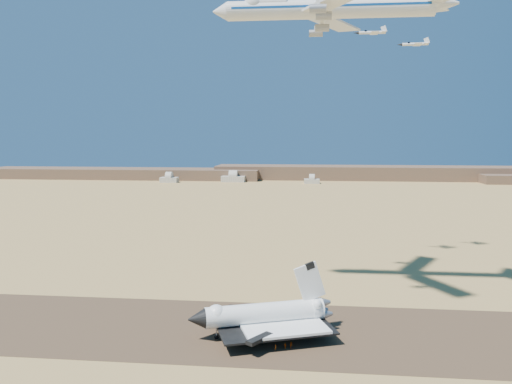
# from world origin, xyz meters

# --- Properties ---
(ground) EXTENTS (1200.00, 1200.00, 0.00)m
(ground) POSITION_xyz_m (0.00, 0.00, 0.00)
(ground) COLOR #A48549
(ground) RESTS_ON ground
(runway) EXTENTS (600.00, 50.00, 0.06)m
(runway) POSITION_xyz_m (0.00, 0.00, 0.03)
(runway) COLOR brown
(runway) RESTS_ON ground
(ridgeline) EXTENTS (960.00, 90.00, 18.00)m
(ridgeline) POSITION_xyz_m (65.32, 527.31, 7.63)
(ridgeline) COLOR brown
(ridgeline) RESTS_ON ground
(hangars) EXTENTS (200.50, 29.50, 30.00)m
(hangars) POSITION_xyz_m (-64.00, 478.43, 4.83)
(hangars) COLOR beige
(hangars) RESTS_ON ground
(shuttle) EXTENTS (44.24, 36.02, 21.52)m
(shuttle) POSITION_xyz_m (22.65, -2.81, 5.79)
(shuttle) COLOR white
(shuttle) RESTS_ON runway
(carrier_747) EXTENTS (84.12, 65.37, 21.00)m
(carrier_747) POSITION_xyz_m (39.39, 34.34, 102.69)
(carrier_747) COLOR white
(crew_a) EXTENTS (0.54, 0.68, 1.63)m
(crew_a) POSITION_xyz_m (26.97, -13.54, 0.88)
(crew_a) COLOR orange
(crew_a) RESTS_ON runway
(crew_b) EXTENTS (0.65, 0.92, 1.73)m
(crew_b) POSITION_xyz_m (31.19, -11.56, 0.92)
(crew_b) COLOR orange
(crew_b) RESTS_ON runway
(crew_c) EXTENTS (1.12, 1.02, 1.72)m
(crew_c) POSITION_xyz_m (29.57, -12.30, 0.92)
(crew_c) COLOR orange
(crew_c) RESTS_ON runway
(chase_jet_d) EXTENTS (14.82, 7.85, 3.69)m
(chase_jet_d) POSITION_xyz_m (62.74, 87.62, 104.89)
(chase_jet_d) COLOR white
(chase_jet_e) EXTENTS (14.87, 8.12, 3.71)m
(chase_jet_e) POSITION_xyz_m (84.21, 100.52, 101.74)
(chase_jet_e) COLOR white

